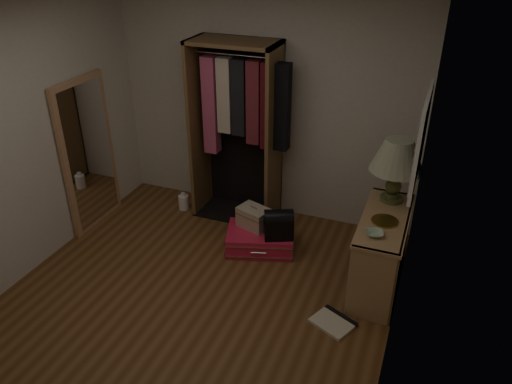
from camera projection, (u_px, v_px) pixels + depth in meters
ground at (188, 310)px, 4.54m from camera, size 4.00×4.00×0.00m
room_walls at (186, 160)px, 3.83m from camera, size 3.52×4.02×2.60m
console_bookshelf at (381, 248)px, 4.72m from camera, size 0.42×1.12×0.75m
open_wardrobe at (241, 118)px, 5.47m from camera, size 1.10×0.50×2.05m
floor_mirror at (88, 155)px, 5.49m from camera, size 0.06×0.80×1.70m
pink_suitcase at (260, 239)px, 5.35m from camera, size 0.84×0.70×0.22m
train_case at (254, 217)px, 5.32m from camera, size 0.39×0.32×0.24m
black_bag at (279, 223)px, 5.12m from camera, size 0.35×0.30×0.32m
table_lamp at (398, 157)px, 4.58m from camera, size 0.65×0.65×0.63m
brass_tray at (385, 221)px, 4.45m from camera, size 0.28×0.28×0.01m
ceramic_bowl at (374, 233)px, 4.25m from camera, size 0.19×0.19×0.04m
white_jug at (184, 202)px, 6.09m from camera, size 0.16×0.16×0.22m
floor_book at (334, 321)px, 4.39m from camera, size 0.43×0.39×0.03m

